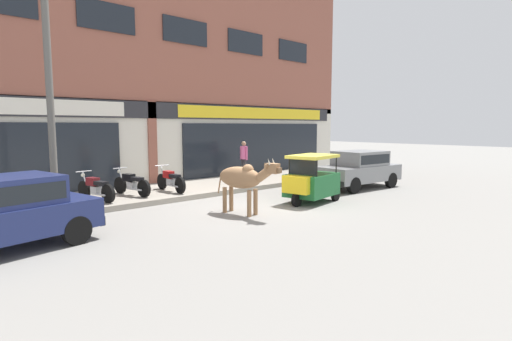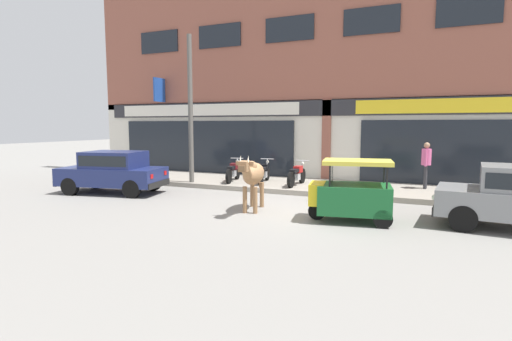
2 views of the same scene
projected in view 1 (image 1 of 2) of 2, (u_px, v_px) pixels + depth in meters
The scene contains 12 objects.
ground_plane at pixel (245, 209), 11.82m from camera, with size 90.00×90.00×0.00m, color gray.
sidewalk at pixel (176, 190), 14.66m from camera, with size 19.00×3.38×0.17m, color gray.
shop_building at pixel (146, 59), 15.53m from camera, with size 23.00×1.40×10.46m.
cow at pixel (243, 178), 10.96m from camera, with size 0.81×2.13×1.61m.
car_0 at pixel (0, 210), 7.68m from camera, with size 3.80×2.23×1.46m.
car_1 at pixel (359, 167), 15.64m from camera, with size 3.71×1.89×1.46m.
auto_rickshaw at pixel (311, 182), 12.70m from camera, with size 2.09×1.44×1.52m.
motorcycle_0 at pixel (96, 188), 12.10m from camera, with size 0.62×1.79×0.88m.
motorcycle_1 at pixel (131, 184), 13.06m from camera, with size 0.60×1.80×0.88m.
motorcycle_2 at pixel (171, 180), 13.85m from camera, with size 0.52×1.81×0.88m.
pedestrian at pixel (244, 155), 17.47m from camera, with size 0.32×0.50×1.60m.
utility_pole at pixel (50, 106), 10.31m from camera, with size 0.18×0.18×5.54m, color #595651.
Camera 1 is at (-7.62, -8.78, 2.43)m, focal length 28.00 mm.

